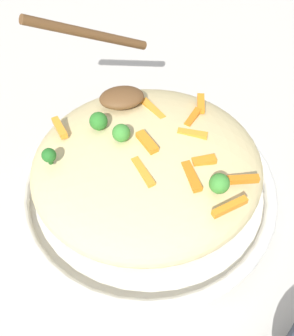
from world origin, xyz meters
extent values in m
plane|color=beige|center=(0.00, 0.00, 0.00)|extent=(2.40, 2.40, 0.00)
cylinder|color=white|center=(0.00, 0.00, 0.01)|extent=(0.31, 0.31, 0.02)
torus|color=white|center=(0.00, 0.00, 0.03)|extent=(0.33, 0.33, 0.02)
torus|color=black|center=(0.00, 0.00, 0.03)|extent=(0.33, 0.33, 0.00)
ellipsoid|color=#DBC689|center=(0.00, 0.00, 0.07)|extent=(0.28, 0.27, 0.08)
cube|color=orange|center=(0.00, 0.00, 0.11)|extent=(0.02, 0.04, 0.01)
cube|color=orange|center=(-0.09, 0.07, 0.11)|extent=(0.04, 0.01, 0.01)
cube|color=orange|center=(0.10, -0.05, 0.11)|extent=(0.02, 0.03, 0.01)
cube|color=orange|center=(-0.04, 0.05, 0.11)|extent=(0.01, 0.04, 0.01)
cube|color=orange|center=(-0.02, -0.06, 0.11)|extent=(0.03, 0.04, 0.01)
cube|color=orange|center=(-0.06, 0.03, 0.11)|extent=(0.03, 0.01, 0.01)
cube|color=orange|center=(0.01, 0.04, 0.11)|extent=(0.02, 0.04, 0.01)
cube|color=orange|center=(-0.06, -0.04, 0.11)|extent=(0.03, 0.03, 0.01)
cube|color=orange|center=(-0.07, 0.10, 0.11)|extent=(0.04, 0.02, 0.01)
cube|color=orange|center=(-0.06, -0.01, 0.11)|extent=(0.04, 0.02, 0.01)
cube|color=orange|center=(-0.08, -0.06, 0.11)|extent=(0.02, 0.03, 0.01)
cylinder|color=#205B1C|center=(0.11, 0.00, 0.11)|extent=(0.01, 0.01, 0.01)
sphere|color=#236B23|center=(0.11, 0.00, 0.12)|extent=(0.02, 0.02, 0.02)
cylinder|color=#296820|center=(0.05, -0.04, 0.11)|extent=(0.01, 0.01, 0.01)
sphere|color=#2D7A28|center=(0.05, -0.04, 0.12)|extent=(0.02, 0.02, 0.02)
cylinder|color=#377928|center=(0.03, -0.01, 0.11)|extent=(0.01, 0.01, 0.01)
sphere|color=#3D8E33|center=(0.03, -0.01, 0.12)|extent=(0.02, 0.02, 0.02)
cylinder|color=#377928|center=(-0.06, 0.07, 0.11)|extent=(0.01, 0.01, 0.01)
sphere|color=#3D8E33|center=(-0.06, 0.07, 0.12)|extent=(0.02, 0.02, 0.02)
ellipsoid|color=brown|center=(0.02, -0.08, 0.12)|extent=(0.06, 0.04, 0.02)
cylinder|color=brown|center=(0.04, -0.15, 0.16)|extent=(0.16, 0.07, 0.10)
camera|label=1|loc=(0.06, 0.31, 0.46)|focal=44.48mm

